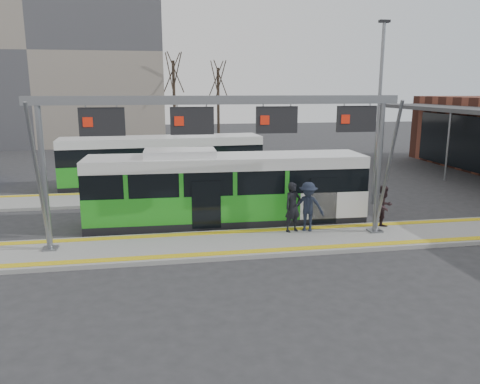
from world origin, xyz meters
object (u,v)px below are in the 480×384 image
at_px(passenger_a, 293,207).
at_px(passenger_c, 308,207).
at_px(gantry, 225,126).
at_px(hero_bus, 226,189).
at_px(passenger_b, 384,207).

height_order(passenger_a, passenger_c, passenger_a).
bearing_deg(gantry, passenger_a, 13.06).
bearing_deg(gantry, passenger_c, 10.55).
height_order(hero_bus, passenger_b, hero_bus).
bearing_deg(passenger_b, gantry, 164.18).
distance_m(hero_bus, passenger_a, 3.18).
xyz_separation_m(passenger_a, passenger_b, (3.71, -0.12, -0.11)).
bearing_deg(hero_bus, passenger_a, -42.11).
height_order(gantry, passenger_a, gantry).
xyz_separation_m(hero_bus, passenger_b, (6.00, -2.30, -0.44)).
bearing_deg(hero_bus, gantry, -96.64).
distance_m(gantry, hero_bus, 4.02).
relative_size(gantry, passenger_b, 7.60).
distance_m(hero_bus, passenger_b, 6.44).
distance_m(passenger_b, passenger_c, 3.11).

